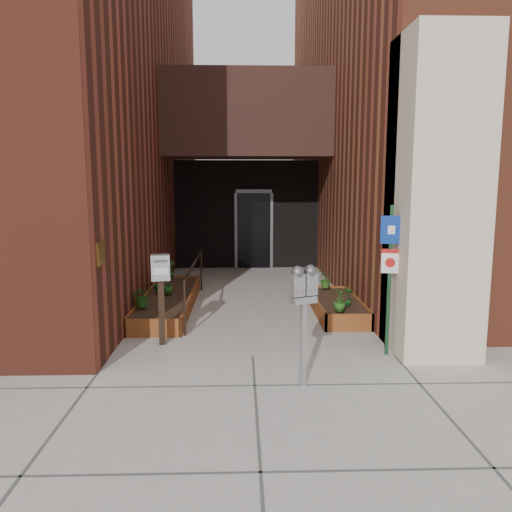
{
  "coord_description": "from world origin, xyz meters",
  "views": [
    {
      "loc": [
        -0.15,
        -6.68,
        2.44
      ],
      "look_at": [
        0.1,
        1.8,
        1.15
      ],
      "focal_mm": 35.0,
      "sensor_mm": 36.0,
      "label": 1
    }
  ],
  "objects": [
    {
      "name": "shrub_right_c",
      "position": [
        1.54,
        3.1,
        0.48
      ],
      "size": [
        0.41,
        0.41,
        0.36
      ],
      "primitive_type": "imported",
      "rotation": [
        0.0,
        0.0,
        4.39
      ],
      "color": "#2C5F1B",
      "rests_on": "planter_right"
    },
    {
      "name": "planter_right",
      "position": [
        1.6,
        2.2,
        0.13
      ],
      "size": [
        0.8,
        2.2,
        0.3
      ],
      "color": "brown",
      "rests_on": "ground"
    },
    {
      "name": "shrub_right_a",
      "position": [
        1.47,
        1.3,
        0.48
      ],
      "size": [
        0.23,
        0.23,
        0.37
      ],
      "primitive_type": "imported",
      "rotation": [
        0.0,
        0.0,
        1.46
      ],
      "color": "#255618",
      "rests_on": "planter_right"
    },
    {
      "name": "parking_meter",
      "position": [
        0.57,
        -1.0,
        1.14
      ],
      "size": [
        0.34,
        0.24,
        1.47
      ],
      "color": "#979699",
      "rests_on": "ground"
    },
    {
      "name": "architecture",
      "position": [
        -0.18,
        6.89,
        4.98
      ],
      "size": [
        20.0,
        14.6,
        10.0
      ],
      "color": "maroon",
      "rests_on": "ground"
    },
    {
      "name": "planter_left",
      "position": [
        -1.55,
        2.7,
        0.13
      ],
      "size": [
        0.9,
        3.6,
        0.3
      ],
      "color": "brown",
      "rests_on": "ground"
    },
    {
      "name": "ground",
      "position": [
        0.0,
        0.0,
        0.0
      ],
      "size": [
        80.0,
        80.0,
        0.0
      ],
      "primitive_type": "plane",
      "color": "#9E9991",
      "rests_on": "ground"
    },
    {
      "name": "shrub_left_a",
      "position": [
        -1.85,
        1.69,
        0.49
      ],
      "size": [
        0.48,
        0.48,
        0.38
      ],
      "primitive_type": "imported",
      "rotation": [
        0.0,
        0.0,
        0.64
      ],
      "color": "#1F5518",
      "rests_on": "planter_left"
    },
    {
      "name": "sign_post",
      "position": [
        1.9,
        0.04,
        1.3
      ],
      "size": [
        0.28,
        0.1,
        2.11
      ],
      "color": "#13341C",
      "rests_on": "ground"
    },
    {
      "name": "shrub_left_d",
      "position": [
        -1.72,
        4.3,
        0.5
      ],
      "size": [
        0.29,
        0.29,
        0.39
      ],
      "primitive_type": "imported",
      "rotation": [
        0.0,
        0.0,
        5.37
      ],
      "color": "#1B6120",
      "rests_on": "planter_left"
    },
    {
      "name": "handrail",
      "position": [
        -1.05,
        2.65,
        0.75
      ],
      "size": [
        0.04,
        3.34,
        0.9
      ],
      "color": "black",
      "rests_on": "ground"
    },
    {
      "name": "payment_dropbox",
      "position": [
        -1.35,
        0.58,
        0.98
      ],
      "size": [
        0.3,
        0.25,
        1.37
      ],
      "color": "black",
      "rests_on": "ground"
    },
    {
      "name": "shrub_right_b",
      "position": [
        1.69,
        1.63,
        0.46
      ],
      "size": [
        0.24,
        0.24,
        0.33
      ],
      "primitive_type": "imported",
      "rotation": [
        0.0,
        0.0,
        2.59
      ],
      "color": "#164F18",
      "rests_on": "planter_right"
    },
    {
      "name": "shrub_left_c",
      "position": [
        -1.55,
        2.7,
        0.47
      ],
      "size": [
        0.25,
        0.25,
        0.34
      ],
      "primitive_type": "imported",
      "rotation": [
        0.0,
        0.0,
        3.6
      ],
      "color": "#205819",
      "rests_on": "planter_left"
    },
    {
      "name": "shrub_left_b",
      "position": [
        -1.78,
        2.82,
        0.48
      ],
      "size": [
        0.26,
        0.26,
        0.35
      ],
      "primitive_type": "imported",
      "rotation": [
        0.0,
        0.0,
        2.06
      ],
      "color": "#1B5F1D",
      "rests_on": "planter_left"
    }
  ]
}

